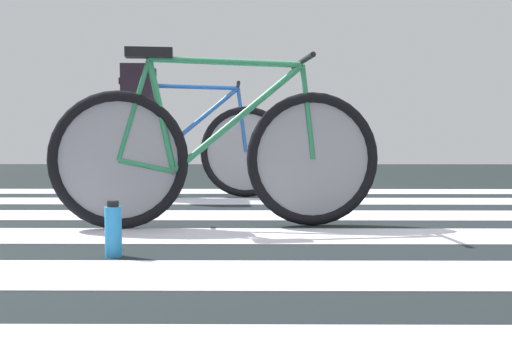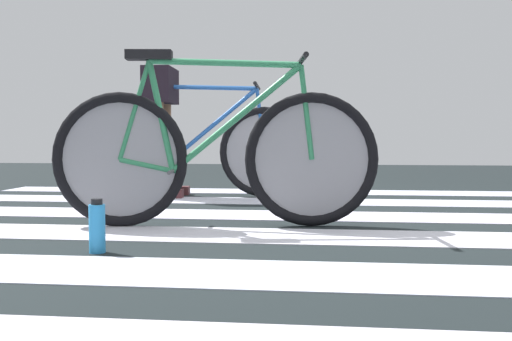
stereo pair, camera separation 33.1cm
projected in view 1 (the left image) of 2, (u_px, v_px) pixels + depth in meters
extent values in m
cube|color=black|center=(258.00, 228.00, 3.12)|extent=(18.00, 14.00, 0.02)
cube|color=silver|center=(244.00, 275.00, 2.03)|extent=(5.20, 0.44, 0.00)
cube|color=silver|center=(259.00, 236.00, 2.82)|extent=(5.20, 0.44, 0.00)
cube|color=silver|center=(236.00, 215.00, 3.55)|extent=(5.20, 0.44, 0.00)
cube|color=#B8BACA|center=(247.00, 201.00, 4.33)|extent=(5.20, 0.44, 0.00)
cube|color=#B6B9D0|center=(276.00, 192.00, 5.08)|extent=(5.20, 0.44, 0.00)
torus|color=black|center=(119.00, 160.00, 3.01)|extent=(0.72, 0.15, 0.72)
torus|color=black|center=(313.00, 159.00, 3.14)|extent=(0.72, 0.15, 0.72)
cylinder|color=gray|center=(119.00, 160.00, 3.01)|extent=(0.60, 0.08, 0.61)
cylinder|color=gray|center=(313.00, 159.00, 3.14)|extent=(0.60, 0.08, 0.61)
cylinder|color=#2D8053|center=(227.00, 62.00, 3.05)|extent=(0.80, 0.14, 0.05)
cylinder|color=#2D8053|center=(239.00, 118.00, 3.07)|extent=(0.70, 0.12, 0.59)
cylinder|color=#2D8053|center=(161.00, 116.00, 3.02)|extent=(0.16, 0.05, 0.59)
cylinder|color=#2D8053|center=(146.00, 166.00, 3.03)|extent=(0.29, 0.06, 0.09)
cylinder|color=#2D8053|center=(134.00, 110.00, 3.00)|extent=(0.19, 0.05, 0.53)
cylinder|color=#2D8053|center=(308.00, 112.00, 3.12)|extent=(0.09, 0.04, 0.50)
cube|color=black|center=(149.00, 53.00, 3.00)|extent=(0.25, 0.12, 0.05)
cylinder|color=black|center=(302.00, 61.00, 3.10)|extent=(0.10, 0.52, 0.03)
cylinder|color=#4C4C51|center=(174.00, 171.00, 3.05)|extent=(0.06, 0.34, 0.02)
torus|color=black|center=(115.00, 152.00, 4.57)|extent=(0.72, 0.09, 0.72)
torus|color=black|center=(246.00, 152.00, 4.62)|extent=(0.72, 0.09, 0.72)
cylinder|color=gray|center=(115.00, 152.00, 4.57)|extent=(0.61, 0.04, 0.61)
cylinder|color=gray|center=(246.00, 152.00, 4.62)|extent=(0.61, 0.04, 0.61)
cylinder|color=#2458A8|center=(187.00, 87.00, 4.57)|extent=(0.80, 0.07, 0.05)
cylinder|color=#2458A8|center=(195.00, 124.00, 4.59)|extent=(0.70, 0.07, 0.59)
cylinder|color=#2458A8|center=(143.00, 123.00, 4.57)|extent=(0.15, 0.04, 0.59)
cylinder|color=#2458A8|center=(133.00, 156.00, 4.58)|extent=(0.29, 0.04, 0.09)
cylinder|color=#2458A8|center=(125.00, 119.00, 4.56)|extent=(0.19, 0.03, 0.53)
cylinder|color=#2458A8|center=(242.00, 120.00, 4.60)|extent=(0.09, 0.03, 0.50)
cube|color=black|center=(135.00, 81.00, 4.55)|extent=(0.24, 0.10, 0.05)
cylinder|color=black|center=(238.00, 86.00, 4.59)|extent=(0.05, 0.52, 0.03)
cylinder|color=#4C4C51|center=(152.00, 160.00, 4.59)|extent=(0.04, 0.34, 0.02)
cylinder|color=brown|center=(142.00, 132.00, 4.71)|extent=(0.11, 0.11, 0.93)
cylinder|color=brown|center=(137.00, 131.00, 4.43)|extent=(0.11, 0.11, 0.93)
cube|color=black|center=(139.00, 84.00, 4.55)|extent=(0.24, 0.42, 0.28)
cube|color=#4D2528|center=(152.00, 191.00, 4.74)|extent=(0.26, 0.11, 0.07)
cube|color=#4D2528|center=(147.00, 195.00, 4.46)|extent=(0.26, 0.11, 0.07)
cylinder|color=#2B8ED5|center=(113.00, 232.00, 2.34)|extent=(0.07, 0.07, 0.20)
cylinder|color=black|center=(113.00, 204.00, 2.33)|extent=(0.05, 0.05, 0.02)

